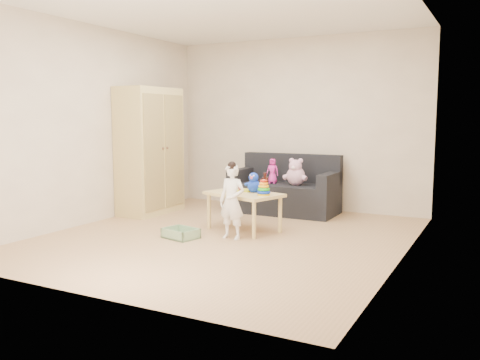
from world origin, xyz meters
The scene contains 13 objects.
room centered at (0.00, 0.00, 1.30)m, with size 4.50×4.50×4.50m.
wardrobe centered at (-1.74, 0.84, 0.91)m, with size 0.51×1.01×1.82m, color #D5BF75.
sofa centered at (0.00, 1.74, 0.22)m, with size 1.53×0.77×0.43m, color black.
play_table centered at (0.02, 0.40, 0.24)m, with size 0.90×0.57×0.48m, color #D1B773.
storage_bin centered at (-0.44, -0.30, 0.06)m, with size 0.38×0.29×0.12m, color gray, non-canonical shape.
toddler centered at (0.10, -0.04, 0.42)m, with size 0.31×0.21×0.85m, color white.
pink_bear centered at (0.22, 1.66, 0.60)m, with size 0.29×0.25×0.33m, color #E8AACE, non-canonical shape.
doll centered at (-0.16, 1.70, 0.61)m, with size 0.18×0.12×0.36m, color #E32AA6.
ring_stacker centered at (0.33, 0.33, 0.55)m, with size 0.17×0.17×0.19m.
brown_bottle centered at (0.24, 0.55, 0.58)m, with size 0.08×0.08×0.24m.
blue_plush centered at (0.12, 0.49, 0.60)m, with size 0.21×0.16×0.25m, color #1C48FF, non-canonical shape.
wooden_figure centered at (-0.06, 0.45, 0.53)m, with size 0.04×0.03×0.10m, color maroon, non-canonical shape.
yellow_book centered at (-0.02, 0.54, 0.48)m, with size 0.18×0.18×0.01m, color yellow.
Camera 1 is at (2.84, -5.10, 1.39)m, focal length 38.00 mm.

